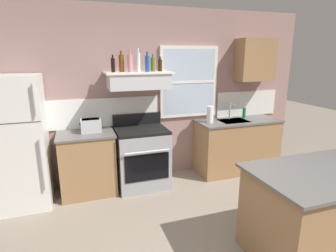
% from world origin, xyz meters
% --- Properties ---
extents(back_wall, '(5.40, 0.11, 2.70)m').
position_xyz_m(back_wall, '(0.03, 2.23, 1.35)').
color(back_wall, gray).
rests_on(back_wall, ground_plane).
extents(refrigerator, '(0.70, 0.72, 1.74)m').
position_xyz_m(refrigerator, '(-1.90, 1.84, 0.87)').
color(refrigerator, white).
rests_on(refrigerator, ground_plane).
extents(counter_left_of_stove, '(0.79, 0.63, 0.91)m').
position_xyz_m(counter_left_of_stove, '(-1.05, 1.90, 0.46)').
color(counter_left_of_stove, '#9E754C').
rests_on(counter_left_of_stove, ground_plane).
extents(toaster, '(0.30, 0.20, 0.19)m').
position_xyz_m(toaster, '(-0.97, 1.93, 1.01)').
color(toaster, silver).
rests_on(toaster, counter_left_of_stove).
extents(stove_range, '(0.76, 0.69, 1.09)m').
position_xyz_m(stove_range, '(-0.25, 1.86, 0.46)').
color(stove_range, '#9EA0A5').
rests_on(stove_range, ground_plane).
extents(range_hood_shelf, '(0.96, 0.52, 0.24)m').
position_xyz_m(range_hood_shelf, '(-0.25, 1.96, 1.62)').
color(range_hood_shelf, silver).
extents(bottle_balsamic_dark, '(0.06, 0.06, 0.24)m').
position_xyz_m(bottle_balsamic_dark, '(-0.61, 1.95, 1.85)').
color(bottle_balsamic_dark, black).
rests_on(bottle_balsamic_dark, range_hood_shelf).
extents(bottle_amber_wine, '(0.07, 0.07, 0.30)m').
position_xyz_m(bottle_amber_wine, '(-0.48, 1.99, 1.87)').
color(bottle_amber_wine, brown).
rests_on(bottle_amber_wine, range_hood_shelf).
extents(bottle_rose_pink, '(0.07, 0.07, 0.30)m').
position_xyz_m(bottle_rose_pink, '(-0.37, 1.92, 1.87)').
color(bottle_rose_pink, '#C67F84').
rests_on(bottle_rose_pink, range_hood_shelf).
extents(bottle_clear_tall, '(0.06, 0.06, 0.33)m').
position_xyz_m(bottle_clear_tall, '(-0.25, 1.93, 1.88)').
color(bottle_clear_tall, silver).
rests_on(bottle_clear_tall, range_hood_shelf).
extents(bottle_blue_liqueur, '(0.07, 0.07, 0.28)m').
position_xyz_m(bottle_blue_liqueur, '(-0.12, 1.91, 1.86)').
color(bottle_blue_liqueur, '#1E478C').
rests_on(bottle_blue_liqueur, range_hood_shelf).
extents(bottle_olive_oil_square, '(0.06, 0.06, 0.25)m').
position_xyz_m(bottle_olive_oil_square, '(-0.02, 1.97, 1.85)').
color(bottle_olive_oil_square, '#4C601E').
rests_on(bottle_olive_oil_square, range_hood_shelf).
extents(bottle_brown_stout, '(0.06, 0.06, 0.21)m').
position_xyz_m(bottle_brown_stout, '(0.10, 1.99, 1.84)').
color(bottle_brown_stout, '#381E0F').
rests_on(bottle_brown_stout, range_hood_shelf).
extents(counter_right_with_sink, '(1.43, 0.63, 0.91)m').
position_xyz_m(counter_right_with_sink, '(1.45, 1.90, 0.46)').
color(counter_right_with_sink, '#9E754C').
rests_on(counter_right_with_sink, ground_plane).
extents(sink_faucet, '(0.03, 0.17, 0.28)m').
position_xyz_m(sink_faucet, '(1.35, 2.00, 1.08)').
color(sink_faucet, silver).
rests_on(sink_faucet, counter_right_with_sink).
extents(paper_towel_roll, '(0.11, 0.11, 0.27)m').
position_xyz_m(paper_towel_roll, '(0.91, 1.90, 1.04)').
color(paper_towel_roll, white).
rests_on(paper_towel_roll, counter_right_with_sink).
extents(dish_soap_bottle, '(0.06, 0.06, 0.18)m').
position_xyz_m(dish_soap_bottle, '(1.63, 2.00, 1.00)').
color(dish_soap_bottle, '#268C3F').
rests_on(dish_soap_bottle, counter_right_with_sink).
extents(kitchen_island, '(1.40, 0.90, 0.91)m').
position_xyz_m(kitchen_island, '(1.05, -0.20, 0.46)').
color(kitchen_island, '#9E754C').
rests_on(kitchen_island, ground_plane).
extents(upper_cabinet_right, '(0.64, 0.32, 0.70)m').
position_xyz_m(upper_cabinet_right, '(1.80, 2.04, 1.90)').
color(upper_cabinet_right, '#9E754C').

